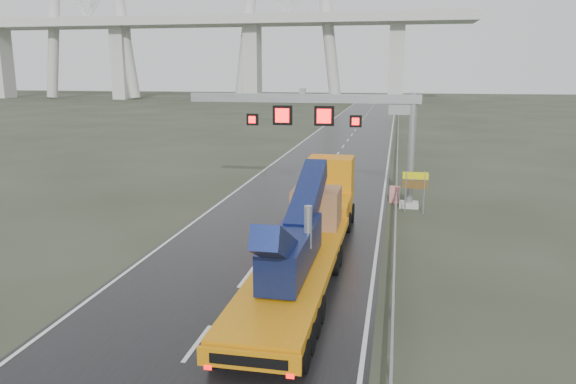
% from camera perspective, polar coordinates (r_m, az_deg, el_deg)
% --- Properties ---
extents(ground, '(400.00, 400.00, 0.00)m').
position_cam_1_polar(ground, '(20.48, -7.23, -12.51)').
color(ground, '#2B3021').
rests_on(ground, ground).
extents(road, '(11.00, 200.00, 0.02)m').
position_cam_1_polar(road, '(58.55, 5.06, 3.86)').
color(road, black).
rests_on(road, ground).
extents(guardrail, '(0.20, 140.00, 1.40)m').
position_cam_1_polar(guardrail, '(48.26, 11.03, 2.70)').
color(guardrail, gray).
rests_on(guardrail, ground).
extents(sign_gantry, '(14.90, 1.20, 7.42)m').
position_cam_1_polar(sign_gantry, '(35.94, 4.83, 7.55)').
color(sign_gantry, beige).
rests_on(sign_gantry, ground).
extents(heavy_haul_truck, '(2.95, 19.19, 4.50)m').
position_cam_1_polar(heavy_haul_truck, '(25.79, 2.50, -3.03)').
color(heavy_haul_truck, orange).
rests_on(heavy_haul_truck, ground).
extents(exit_sign_pair, '(1.52, 0.09, 2.61)m').
position_cam_1_polar(exit_sign_pair, '(34.65, 12.80, 0.79)').
color(exit_sign_pair, gray).
rests_on(exit_sign_pair, ground).
extents(striped_barrier, '(0.68, 0.41, 1.10)m').
position_cam_1_polar(striped_barrier, '(37.50, 10.79, -0.25)').
color(striped_barrier, red).
rests_on(striped_barrier, ground).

